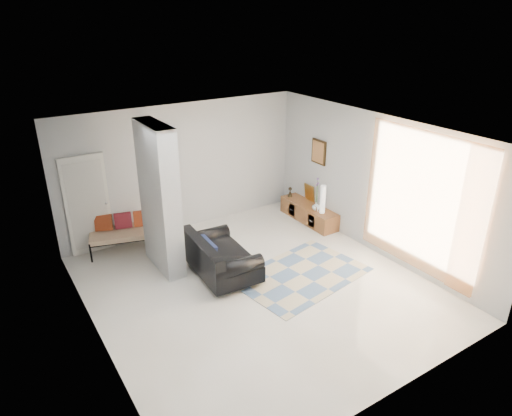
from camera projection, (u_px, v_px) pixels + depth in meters
floor at (258, 287)px, 8.17m from camera, size 6.00×6.00×0.00m
ceiling at (258, 134)px, 7.05m from camera, size 6.00×6.00×0.00m
wall_back at (183, 168)px, 9.92m from camera, size 6.00×0.00×6.00m
wall_front at (398, 307)px, 5.30m from camera, size 6.00×0.00×6.00m
wall_left at (90, 261)px, 6.25m from camera, size 0.00×6.00×6.00m
wall_right at (375, 185)px, 8.97m from camera, size 0.00×6.00×6.00m
partition_column at (160, 199)px, 8.30m from camera, size 0.35×1.20×2.80m
hallway_door at (88, 205)px, 9.00m from camera, size 0.85×0.06×2.04m
curtain at (421, 202)px, 8.03m from camera, size 0.00×2.55×2.55m
wall_art at (319, 152)px, 10.17m from camera, size 0.04×0.45×0.55m
media_console at (309, 213)px, 10.65m from camera, size 0.45×1.64×0.80m
loveseat at (218, 258)px, 8.43m from camera, size 1.05×1.69×0.76m
daybed at (130, 230)px, 9.33m from camera, size 1.77×1.13×0.77m
area_rug at (301, 275)px, 8.54m from camera, size 2.61×1.95×0.01m
cylinder_lamp at (323, 199)px, 10.06m from camera, size 0.12×0.12×0.64m
bronze_figurine at (290, 192)px, 11.02m from camera, size 0.12×0.12×0.24m
vase at (316, 206)px, 10.27m from camera, size 0.21×0.21×0.20m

